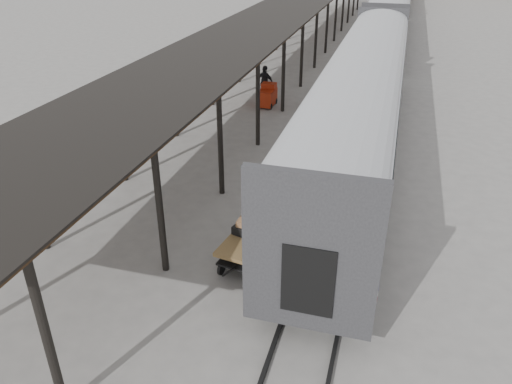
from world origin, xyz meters
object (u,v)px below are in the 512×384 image
object	(u,v)px
baggage_cart	(251,243)
porter	(253,226)
luggage_tug	(267,96)
pedestrian	(265,83)

from	to	relation	value
baggage_cart	porter	size ratio (longest dim) A/B	1.56
luggage_tug	porter	distance (m)	15.68
baggage_cart	pedestrian	bearing A→B (deg)	112.60
baggage_cart	pedestrian	distance (m)	16.18
luggage_tug	pedestrian	size ratio (longest dim) A/B	0.72
porter	pedestrian	bearing A→B (deg)	5.25
porter	baggage_cart	bearing A→B (deg)	11.86
porter	pedestrian	size ratio (longest dim) A/B	0.83
baggage_cart	pedestrian	world-z (taller)	pedestrian
baggage_cart	porter	world-z (taller)	porter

